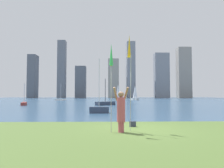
% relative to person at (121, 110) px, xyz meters
% --- Properties ---
extents(ground, '(120.00, 138.00, 0.12)m').
position_rel_person_xyz_m(ground, '(0.81, 51.78, -0.99)').
color(ground, '#4C662D').
extents(person, '(0.69, 0.51, 1.89)m').
position_rel_person_xyz_m(person, '(0.00, 0.00, 0.00)').
color(person, '#B24C59').
rests_on(person, ground).
extents(kite_flag_left, '(0.16, 0.53, 3.71)m').
position_rel_person_xyz_m(kite_flag_left, '(-0.41, -0.15, 2.19)').
color(kite_flag_left, '#B2B2B7').
rests_on(kite_flag_left, ground).
extents(kite_flag_right, '(0.16, 0.78, 4.26)m').
position_rel_person_xyz_m(kite_flag_right, '(0.41, 0.52, 2.68)').
color(kite_flag_right, '#B2B2B7').
rests_on(kite_flag_right, ground).
extents(bag, '(0.31, 0.15, 0.26)m').
position_rel_person_xyz_m(bag, '(0.67, 1.53, -0.80)').
color(bag, '#33384C').
rests_on(bag, ground).
extents(sailboat_0, '(1.08, 2.17, 5.60)m').
position_rel_person_xyz_m(sailboat_0, '(2.54, 49.28, 1.16)').
color(sailboat_0, '#2D6084').
rests_on(sailboat_0, ground).
extents(sailboat_3, '(1.67, 0.73, 4.68)m').
position_rel_person_xyz_m(sailboat_3, '(-1.25, 9.28, -0.60)').
color(sailboat_3, '#333D51').
rests_on(sailboat_3, ground).
extents(sailboat_4, '(2.09, 2.74, 5.31)m').
position_rel_person_xyz_m(sailboat_4, '(7.57, 51.94, 1.10)').
color(sailboat_4, silver).
rests_on(sailboat_4, ground).
extents(sailboat_5, '(3.15, 1.34, 4.56)m').
position_rel_person_xyz_m(sailboat_5, '(-13.21, 49.51, -0.63)').
color(sailboat_5, silver).
rests_on(sailboat_5, ground).
extents(sailboat_6, '(3.07, 2.58, 3.99)m').
position_rel_person_xyz_m(sailboat_6, '(-0.82, 22.94, -0.62)').
color(sailboat_6, '#333D51').
rests_on(sailboat_6, ground).
extents(sailboat_8, '(1.55, 3.21, 3.29)m').
position_rel_person_xyz_m(sailboat_8, '(-13.06, 23.36, -0.67)').
color(sailboat_8, maroon).
rests_on(sailboat_8, ground).
extents(skyline_tower_0, '(3.75, 5.96, 20.87)m').
position_rel_person_xyz_m(skyline_tower_0, '(-36.52, 94.31, 9.51)').
color(skyline_tower_0, '#565B66').
rests_on(skyline_tower_0, ground).
extents(skyline_tower_1, '(3.76, 3.89, 27.89)m').
position_rel_person_xyz_m(skyline_tower_1, '(-22.43, 93.63, 13.02)').
color(skyline_tower_1, slate).
rests_on(skyline_tower_1, ground).
extents(skyline_tower_2, '(4.85, 5.06, 15.16)m').
position_rel_person_xyz_m(skyline_tower_2, '(-13.05, 92.25, 6.65)').
color(skyline_tower_2, '#565B66').
rests_on(skyline_tower_2, ground).
extents(skyline_tower_3, '(5.10, 7.11, 18.94)m').
position_rel_person_xyz_m(skyline_tower_3, '(2.62, 94.71, 8.54)').
color(skyline_tower_3, gray).
rests_on(skyline_tower_3, ground).
extents(skyline_tower_4, '(3.99, 7.76, 27.51)m').
position_rel_person_xyz_m(skyline_tower_4, '(11.22, 95.36, 12.83)').
color(skyline_tower_4, gray).
rests_on(skyline_tower_4, ground).
extents(skyline_tower_5, '(6.90, 4.30, 21.64)m').
position_rel_person_xyz_m(skyline_tower_5, '(25.88, 92.14, 9.89)').
color(skyline_tower_5, gray).
rests_on(skyline_tower_5, ground).
extents(skyline_tower_6, '(6.31, 4.74, 24.67)m').
position_rel_person_xyz_m(skyline_tower_6, '(37.04, 92.89, 11.40)').
color(skyline_tower_6, gray).
rests_on(skyline_tower_6, ground).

